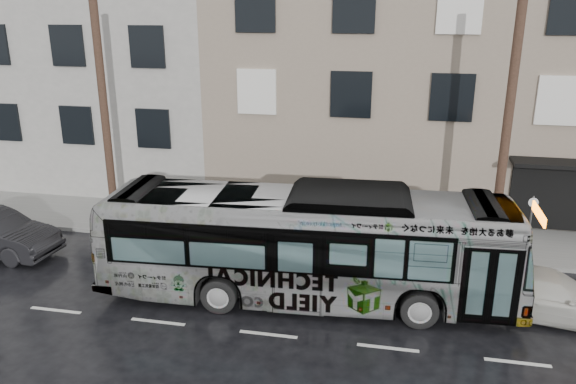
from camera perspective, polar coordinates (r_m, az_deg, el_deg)
name	(u,v)px	position (r m, az deg, el deg)	size (l,w,h in m)	color
ground	(287,291)	(17.81, -0.12, -10.03)	(120.00, 120.00, 0.00)	black
sidewalk	(312,231)	(22.15, 2.44, -3.94)	(90.00, 3.60, 0.15)	gray
building_taupe	(443,72)	(28.27, 15.48, 11.66)	(20.00, 12.00, 11.00)	gray
building_grey	(25,15)	(36.35, -25.14, 15.94)	(26.00, 15.00, 16.00)	#A8A49E
utility_pole_front	(506,132)	(19.33, 21.31, 5.71)	(0.30, 0.30, 9.00)	#493024
utility_pole_rear	(105,116)	(21.82, -18.12, 7.37)	(0.30, 0.30, 9.00)	#493024
sign_post	(529,230)	(20.45, 23.29, -3.58)	(0.06, 0.06, 2.40)	slate
bus	(307,245)	(16.75, 1.92, -5.37)	(2.90, 12.40, 3.46)	#B2B2B2
white_sedan	(548,295)	(17.81, 24.86, -9.45)	(1.87, 4.59, 1.33)	beige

